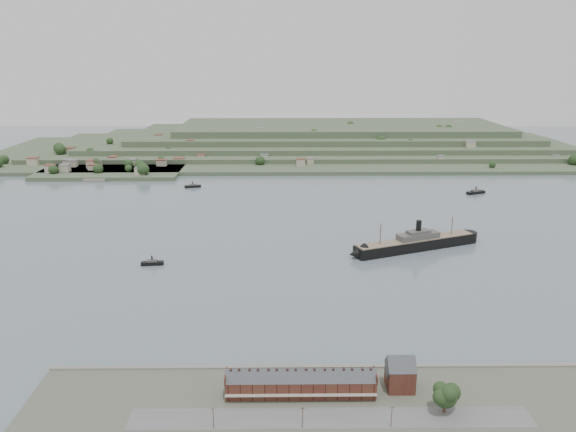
{
  "coord_description": "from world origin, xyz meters",
  "views": [
    {
      "loc": [
        -16.78,
        -349.16,
        123.52
      ],
      "look_at": [
        -12.44,
        30.0,
        13.79
      ],
      "focal_mm": 35.0,
      "sensor_mm": 36.0,
      "label": 1
    }
  ],
  "objects_px": {
    "gabled_building": "(400,374)",
    "fig_tree": "(446,395)",
    "steamship": "(412,244)",
    "terrace_row": "(301,383)",
    "tugboat": "(152,263)"
  },
  "relations": [
    {
      "from": "gabled_building",
      "to": "steamship",
      "type": "bearing_deg",
      "value": 75.71
    },
    {
      "from": "terrace_row",
      "to": "steamship",
      "type": "bearing_deg",
      "value": 64.54
    },
    {
      "from": "gabled_building",
      "to": "steamship",
      "type": "height_order",
      "value": "steamship"
    },
    {
      "from": "terrace_row",
      "to": "steamship",
      "type": "height_order",
      "value": "steamship"
    },
    {
      "from": "gabled_building",
      "to": "fig_tree",
      "type": "relative_size",
      "value": 1.21
    },
    {
      "from": "terrace_row",
      "to": "tugboat",
      "type": "xyz_separation_m",
      "value": [
        -85.72,
        139.31,
        -5.36
      ]
    },
    {
      "from": "gabled_building",
      "to": "fig_tree",
      "type": "bearing_deg",
      "value": -49.94
    },
    {
      "from": "tugboat",
      "to": "fig_tree",
      "type": "xyz_separation_m",
      "value": [
        136.21,
        -150.73,
        7.64
      ]
    },
    {
      "from": "tugboat",
      "to": "fig_tree",
      "type": "distance_m",
      "value": 203.3
    },
    {
      "from": "terrace_row",
      "to": "steamship",
      "type": "relative_size",
      "value": 0.59
    },
    {
      "from": "tugboat",
      "to": "terrace_row",
      "type": "bearing_deg",
      "value": -58.4
    },
    {
      "from": "gabled_building",
      "to": "tugboat",
      "type": "bearing_deg",
      "value": 132.33
    },
    {
      "from": "steamship",
      "to": "terrace_row",
      "type": "bearing_deg",
      "value": -115.46
    },
    {
      "from": "steamship",
      "to": "tugboat",
      "type": "relative_size",
      "value": 6.79
    },
    {
      "from": "gabled_building",
      "to": "tugboat",
      "type": "distance_m",
      "value": 183.12
    }
  ]
}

